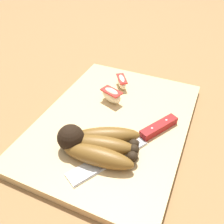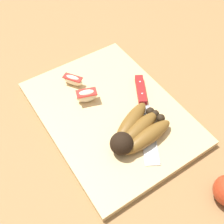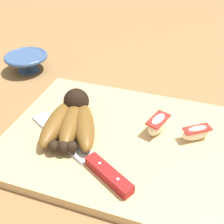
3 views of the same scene
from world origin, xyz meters
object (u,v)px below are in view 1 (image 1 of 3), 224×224
(banana_bunch, at_px, (96,144))
(apple_wedge_near, at_px, (111,95))
(chefs_knife, at_px, (143,137))
(apple_wedge_middle, at_px, (122,82))

(banana_bunch, relative_size, apple_wedge_near, 2.62)
(chefs_knife, height_order, apple_wedge_middle, apple_wedge_middle)
(banana_bunch, distance_m, chefs_knife, 0.11)
(chefs_knife, bearing_deg, apple_wedge_middle, -145.35)
(apple_wedge_middle, bearing_deg, banana_bunch, 9.66)
(apple_wedge_near, relative_size, apple_wedge_middle, 1.08)
(banana_bunch, bearing_deg, apple_wedge_near, -166.74)
(banana_bunch, distance_m, apple_wedge_near, 0.17)
(chefs_knife, bearing_deg, banana_bunch, -47.84)
(apple_wedge_near, height_order, apple_wedge_middle, apple_wedge_near)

